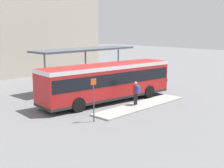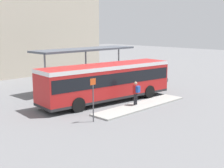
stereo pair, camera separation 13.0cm
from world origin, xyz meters
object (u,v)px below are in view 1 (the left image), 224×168
at_px(city_bus, 107,80).
at_px(pedestrian_waiting, 136,92).
at_px(potted_planter_near_shelter, 134,78).
at_px(bicycle_blue, 162,79).
at_px(platform_sign, 94,98).
at_px(bicycle_red, 156,78).

bearing_deg(city_bus, pedestrian_waiting, -75.00).
height_order(city_bus, potted_planter_near_shelter, city_bus).
distance_m(city_bus, bicycle_blue, 10.66).
bearing_deg(city_bus, bicycle_blue, 17.44).
height_order(pedestrian_waiting, bicycle_blue, pedestrian_waiting).
relative_size(pedestrian_waiting, bicycle_blue, 1.13).
bearing_deg(bicycle_blue, potted_planter_near_shelter, 78.03).
xyz_separation_m(city_bus, bicycle_blue, (10.38, 2.00, -1.43)).
distance_m(pedestrian_waiting, platform_sign, 4.93).
relative_size(pedestrian_waiting, bicycle_red, 1.17).
relative_size(city_bus, platform_sign, 4.21).
relative_size(city_bus, bicycle_blue, 7.47).
bearing_deg(pedestrian_waiting, bicycle_blue, -69.60).
xyz_separation_m(pedestrian_waiting, bicycle_red, (9.94, 5.44, -0.81)).
height_order(pedestrian_waiting, bicycle_red, pedestrian_waiting).
relative_size(bicycle_red, platform_sign, 0.55).
height_order(bicycle_blue, bicycle_red, bicycle_blue).
distance_m(city_bus, potted_planter_near_shelter, 7.41).
distance_m(bicycle_blue, platform_sign, 15.80).
relative_size(bicycle_red, potted_planter_near_shelter, 1.04).
xyz_separation_m(city_bus, platform_sign, (-4.47, -3.28, -0.22)).
bearing_deg(bicycle_red, pedestrian_waiting, -54.45).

